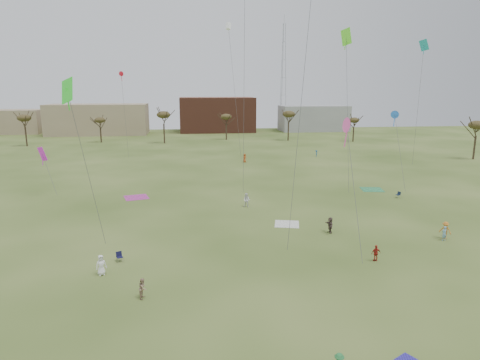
{
  "coord_description": "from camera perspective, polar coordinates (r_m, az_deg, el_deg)",
  "views": [
    {
      "loc": [
        -5.31,
        -30.97,
        14.93
      ],
      "look_at": [
        0.0,
        12.0,
        5.5
      ],
      "focal_mm": 31.38,
      "sensor_mm": 36.0,
      "label": 1
    }
  ],
  "objects": [
    {
      "name": "spectator_fore_b",
      "position": [
        32.21,
        -13.06,
        -14.14
      ],
      "size": [
        0.7,
        0.84,
        1.53
      ],
      "primitive_type": "imported",
      "rotation": [
        0.0,
        0.0,
        1.39
      ],
      "color": "#A08066",
      "rests_on": "ground"
    },
    {
      "name": "kites_aloft",
      "position": [
        60.07,
        1.44,
        19.24
      ],
      "size": [
        63.7,
        65.41,
        27.89
      ],
      "color": "red",
      "rests_on": "ground"
    },
    {
      "name": "flyer_mid_c",
      "position": [
        47.07,
        26.02,
        -6.54
      ],
      "size": [
        0.61,
        0.47,
        1.5
      ],
      "primitive_type": "imported",
      "rotation": [
        0.0,
        0.0,
        3.37
      ],
      "color": "#79ADCA",
      "rests_on": "ground"
    },
    {
      "name": "ground",
      "position": [
        34.79,
        2.49,
        -13.14
      ],
      "size": [
        260.0,
        260.0,
        0.0
      ],
      "primitive_type": "plane",
      "color": "#344D18",
      "rests_on": "ground"
    },
    {
      "name": "building_tan_west",
      "position": [
        164.57,
        -28.52,
        7.0
      ],
      "size": [
        20.0,
        12.0,
        8.0
      ],
      "primitive_type": "cube",
      "color": "#937F60",
      "rests_on": "ground"
    },
    {
      "name": "flyer_mid_b",
      "position": [
        47.63,
        26.13,
        -6.15
      ],
      "size": [
        1.25,
        1.32,
        1.79
      ],
      "primitive_type": "imported",
      "rotation": [
        0.0,
        0.0,
        5.41
      ],
      "color": "orange",
      "rests_on": "ground"
    },
    {
      "name": "building_brick",
      "position": [
        151.59,
        -3.17,
        8.89
      ],
      "size": [
        26.0,
        16.0,
        12.0
      ],
      "primitive_type": "cube",
      "color": "brown",
      "rests_on": "ground"
    },
    {
      "name": "tree_line",
      "position": [
        110.4,
        -5.81,
        8.15
      ],
      "size": [
        117.44,
        49.32,
        8.91
      ],
      "color": "#3A2B1E",
      "rests_on": "ground"
    },
    {
      "name": "spectator_fore_a",
      "position": [
        39.43,
        18.0,
        -9.44
      ],
      "size": [
        0.9,
        0.45,
        1.48
      ],
      "primitive_type": "imported",
      "rotation": [
        0.0,
        0.0,
        3.24
      ],
      "color": "#A6261C",
      "rests_on": "ground"
    },
    {
      "name": "flyer_near_left",
      "position": [
        36.71,
        -18.36,
        -10.92
      ],
      "size": [
        0.98,
        0.83,
        1.71
      ],
      "primitive_type": "imported",
      "rotation": [
        0.0,
        0.0,
        0.4
      ],
      "color": "white",
      "rests_on": "ground"
    },
    {
      "name": "radio_tower",
      "position": [
        159.98,
        5.88,
        13.75
      ],
      "size": [
        1.51,
        1.72,
        41.0
      ],
      "color": "#9EA3A8",
      "rests_on": "ground"
    },
    {
      "name": "flyer_far_c",
      "position": [
        96.02,
        10.33,
        3.58
      ],
      "size": [
        0.79,
        1.06,
        1.46
      ],
      "primitive_type": "imported",
      "rotation": [
        0.0,
        0.0,
        4.42
      ],
      "color": "#1E5E8D",
      "rests_on": "ground"
    },
    {
      "name": "blanket_plum",
      "position": [
        60.73,
        -13.92,
        -2.31
      ],
      "size": [
        3.9,
        3.9,
        0.03
      ],
      "primitive_type": "cube",
      "rotation": [
        0.0,
        0.0,
        1.84
      ],
      "color": "#B83897",
      "rests_on": "ground"
    },
    {
      "name": "flyer_far_b",
      "position": [
        87.07,
        0.64,
        3.01
      ],
      "size": [
        1.03,
        1.01,
        1.79
      ],
      "primitive_type": "imported",
      "rotation": [
        0.0,
        0.0,
        0.72
      ],
      "color": "#B54E1F",
      "rests_on": "ground"
    },
    {
      "name": "spectator_mid_e",
      "position": [
        54.06,
        0.92,
        -2.75
      ],
      "size": [
        1.09,
        0.99,
        1.81
      ],
      "primitive_type": "imported",
      "rotation": [
        0.0,
        0.0,
        5.85
      ],
      "color": "white",
      "rests_on": "ground"
    },
    {
      "name": "blanket_cream",
      "position": [
        47.82,
        6.39,
        -5.98
      ],
      "size": [
        3.26,
        3.26,
        0.03
      ],
      "primitive_type": "cube",
      "rotation": [
        0.0,
        0.0,
        2.9
      ],
      "color": "white",
      "rests_on": "ground"
    },
    {
      "name": "spectator_fore_c",
      "position": [
        45.53,
        12.14,
        -6.01
      ],
      "size": [
        0.58,
        1.61,
        1.72
      ],
      "primitive_type": "imported",
      "rotation": [
        0.0,
        0.0,
        4.76
      ],
      "color": "#4E3E38",
      "rests_on": "ground"
    },
    {
      "name": "building_grey",
      "position": [
        156.06,
        9.95,
        8.27
      ],
      "size": [
        24.0,
        12.0,
        9.0
      ],
      "primitive_type": "cube",
      "color": "gray",
      "rests_on": "ground"
    },
    {
      "name": "camp_chair_right",
      "position": [
        62.73,
        20.68,
        -2.05
      ],
      "size": [
        0.7,
        0.68,
        0.87
      ],
      "rotation": [
        0.0,
        0.0,
        5.13
      ],
      "color": "#132036",
      "rests_on": "ground"
    },
    {
      "name": "blanket_olive",
      "position": [
        66.59,
        17.5,
        -1.25
      ],
      "size": [
        3.71,
        3.71,
        0.03
      ],
      "primitive_type": "cube",
      "rotation": [
        0.0,
        0.0,
        1.38
      ],
      "color": "#328B52",
      "rests_on": "ground"
    },
    {
      "name": "building_tan",
      "position": [
        149.29,
        -18.68,
        7.83
      ],
      "size": [
        32.0,
        14.0,
        10.0
      ],
      "primitive_type": "cube",
      "color": "#937F60",
      "rests_on": "ground"
    },
    {
      "name": "camp_chair_left",
      "position": [
        39.11,
        -16.04,
        -10.25
      ],
      "size": [
        0.68,
        0.7,
        0.87
      ],
      "rotation": [
        0.0,
        0.0,
        0.41
      ],
      "color": "#131335",
      "rests_on": "ground"
    }
  ]
}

